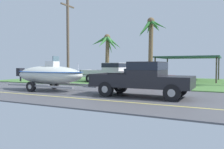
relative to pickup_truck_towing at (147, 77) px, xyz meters
name	(u,v)px	position (x,y,z in m)	size (l,w,h in m)	color
ground	(178,85)	(0.04, 8.11, -1.04)	(36.00, 22.00, 0.11)	#4C4C51
pickup_truck_towing	(147,77)	(0.00, 0.00, 0.00)	(5.50, 2.14, 1.85)	black
boat_on_trailer	(49,75)	(-6.71, 0.00, 0.01)	(6.38, 2.39, 2.24)	gray
parked_pickup_background	(115,72)	(-5.66, 7.62, 0.01)	(5.91, 2.14, 1.87)	silver
parked_sedan_near	(144,78)	(-2.13, 5.72, -0.36)	(4.39, 1.84, 1.38)	#B21E19
carport_awning	(188,58)	(0.05, 13.33, 1.37)	(6.07, 5.62, 2.52)	#4C4238
palm_tree_mid	(150,35)	(-2.92, 9.75, 3.46)	(3.03, 3.19, 6.19)	brown
palm_tree_far_left	(107,46)	(-7.68, 9.90, 2.63)	(3.25, 3.28, 4.92)	brown
utility_pole	(68,40)	(-8.87, 4.80, 2.85)	(0.24, 1.80, 7.45)	brown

